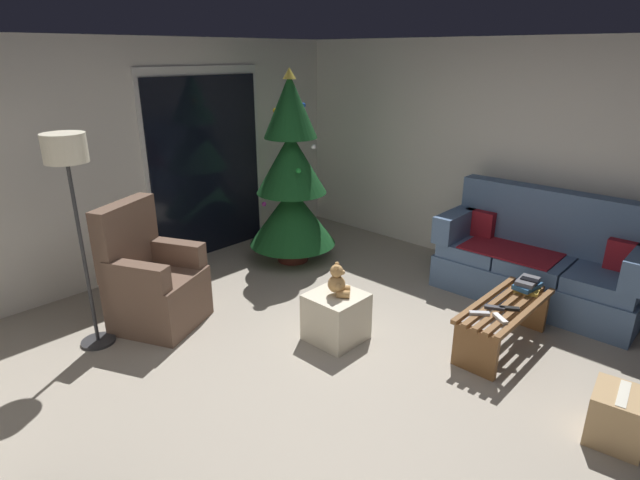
# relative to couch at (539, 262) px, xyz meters

# --- Properties ---
(ground_plane) EXTENTS (7.00, 7.00, 0.00)m
(ground_plane) POSITION_rel_couch_xyz_m (-2.32, 0.48, -0.40)
(ground_plane) COLOR #9E9384
(wall_back) EXTENTS (5.72, 0.12, 2.50)m
(wall_back) POSITION_rel_couch_xyz_m (-2.32, 3.54, 0.85)
(wall_back) COLOR silver
(wall_back) RESTS_ON ground
(wall_right) EXTENTS (0.12, 6.00, 2.50)m
(wall_right) POSITION_rel_couch_xyz_m (0.54, 0.48, 0.85)
(wall_right) COLOR silver
(wall_right) RESTS_ON ground
(patio_door_frame) EXTENTS (1.60, 0.02, 2.20)m
(patio_door_frame) POSITION_rel_couch_xyz_m (-1.44, 3.47, 0.70)
(patio_door_frame) COLOR silver
(patio_door_frame) RESTS_ON ground
(patio_door_glass) EXTENTS (1.50, 0.02, 2.10)m
(patio_door_glass) POSITION_rel_couch_xyz_m (-1.44, 3.45, 0.65)
(patio_door_glass) COLOR black
(patio_door_glass) RESTS_ON ground
(couch) EXTENTS (0.81, 1.95, 1.08)m
(couch) POSITION_rel_couch_xyz_m (0.00, 0.00, 0.00)
(couch) COLOR slate
(couch) RESTS_ON ground
(coffee_table) EXTENTS (1.10, 0.40, 0.41)m
(coffee_table) POSITION_rel_couch_xyz_m (-1.10, -0.15, -0.13)
(coffee_table) COLOR brown
(coffee_table) RESTS_ON ground
(remote_black) EXTENTS (0.12, 0.16, 0.02)m
(remote_black) POSITION_rel_couch_xyz_m (-1.18, -0.21, 0.02)
(remote_black) COLOR black
(remote_black) RESTS_ON coffee_table
(remote_graphite) EXTENTS (0.11, 0.16, 0.02)m
(remote_graphite) POSITION_rel_couch_xyz_m (-1.25, -0.12, 0.02)
(remote_graphite) COLOR #333338
(remote_graphite) RESTS_ON coffee_table
(remote_white) EXTENTS (0.12, 0.15, 0.02)m
(remote_white) POSITION_rel_couch_xyz_m (-1.39, -0.23, 0.02)
(remote_white) COLOR silver
(remote_white) RESTS_ON coffee_table
(remote_silver) EXTENTS (0.13, 0.15, 0.02)m
(remote_silver) POSITION_rel_couch_xyz_m (-1.42, -0.07, 0.02)
(remote_silver) COLOR #ADADB2
(remote_silver) RESTS_ON coffee_table
(book_stack) EXTENTS (0.27, 0.23, 0.10)m
(book_stack) POSITION_rel_couch_xyz_m (-0.75, -0.17, 0.06)
(book_stack) COLOR #B79333
(book_stack) RESTS_ON coffee_table
(cell_phone) EXTENTS (0.08, 0.15, 0.01)m
(cell_phone) POSITION_rel_couch_xyz_m (-0.74, -0.19, 0.11)
(cell_phone) COLOR black
(cell_phone) RESTS_ON book_stack
(christmas_tree) EXTENTS (1.01, 1.01, 2.20)m
(christmas_tree) POSITION_rel_couch_xyz_m (-0.97, 2.51, 0.57)
(christmas_tree) COLOR #4C1E19
(christmas_tree) RESTS_ON ground
(armchair) EXTENTS (0.90, 0.91, 1.13)m
(armchair) POSITION_rel_couch_xyz_m (-2.87, 2.35, 0.00)
(armchair) COLOR brown
(armchair) RESTS_ON ground
(floor_lamp) EXTENTS (0.32, 0.32, 1.78)m
(floor_lamp) POSITION_rel_couch_xyz_m (-3.40, 2.41, 1.11)
(floor_lamp) COLOR #2D2D30
(floor_lamp) RESTS_ON ground
(ottoman) EXTENTS (0.44, 0.44, 0.42)m
(ottoman) POSITION_rel_couch_xyz_m (-1.95, 0.96, -0.19)
(ottoman) COLOR beige
(ottoman) RESTS_ON ground
(teddy_bear_honey) EXTENTS (0.21, 0.22, 0.29)m
(teddy_bear_honey) POSITION_rel_couch_xyz_m (-1.94, 0.95, 0.14)
(teddy_bear_honey) COLOR tan
(teddy_bear_honey) RESTS_ON ottoman
(cardboard_box_taped_mid_floor) EXTENTS (0.39, 0.36, 0.35)m
(cardboard_box_taped_mid_floor) POSITION_rel_couch_xyz_m (-1.65, -1.16, -0.22)
(cardboard_box_taped_mid_floor) COLOR tan
(cardboard_box_taped_mid_floor) RESTS_ON ground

